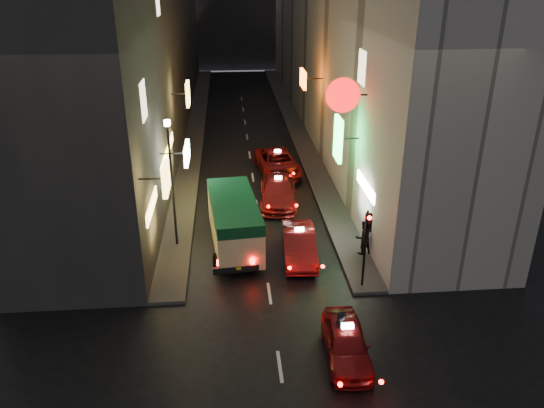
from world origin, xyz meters
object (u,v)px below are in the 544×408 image
object	(u,v)px
taxi_near	(346,340)
pedestrian_crossing	(341,330)
traffic_light	(367,233)
lamp_post	(171,176)
minibus	(234,218)

from	to	relation	value
taxi_near	pedestrian_crossing	xyz separation A→B (m)	(-0.16, 0.22, 0.28)
traffic_light	lamp_post	xyz separation A→B (m)	(-8.20, 4.53, 1.04)
lamp_post	minibus	bearing A→B (deg)	-7.17
taxi_near	pedestrian_crossing	bearing A→B (deg)	126.91
lamp_post	pedestrian_crossing	bearing A→B (deg)	-53.07
minibus	taxi_near	xyz separation A→B (m)	(3.72, -8.37, -0.88)
pedestrian_crossing	traffic_light	xyz separation A→B (m)	(1.81, 3.98, 1.67)
minibus	pedestrian_crossing	xyz separation A→B (m)	(3.56, -8.15, -0.60)
minibus	pedestrian_crossing	world-z (taller)	minibus
minibus	traffic_light	bearing A→B (deg)	-37.86
minibus	lamp_post	bearing A→B (deg)	172.83
lamp_post	traffic_light	bearing A→B (deg)	-28.91
minibus	pedestrian_crossing	bearing A→B (deg)	-66.41
minibus	lamp_post	world-z (taller)	lamp_post
pedestrian_crossing	lamp_post	size ratio (longest dim) A/B	0.33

